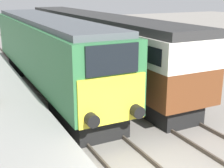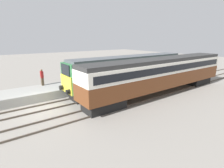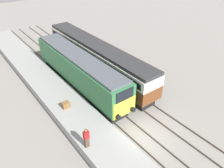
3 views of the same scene
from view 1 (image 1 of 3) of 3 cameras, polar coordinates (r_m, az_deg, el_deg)
The scene contains 4 objects.
rails_near_track at distance 13.22m, azimuth -4.88°, elevation -6.88°, with size 1.51×60.00×0.14m.
rails_far_track at distance 14.71m, azimuth 7.52°, elevation -4.47°, with size 1.50×60.00×0.14m.
locomotive at distance 17.53m, azimuth -11.74°, elevation 6.20°, with size 2.70×16.26×4.01m.
passenger_carriage at distance 20.13m, azimuth -3.58°, elevation 8.28°, with size 2.75×19.57×3.98m.
Camera 1 is at (-4.44, -6.29, 5.33)m, focal length 50.00 mm.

